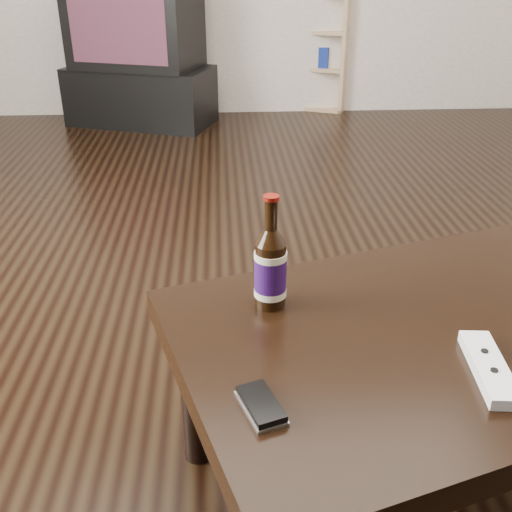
{
  "coord_description": "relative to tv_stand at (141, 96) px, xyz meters",
  "views": [
    {
      "loc": [
        -0.13,
        -1.64,
        1.12
      ],
      "look_at": [
        -0.06,
        -0.56,
        0.56
      ],
      "focal_mm": 42.0,
      "sensor_mm": 36.0,
      "label": 1
    }
  ],
  "objects": [
    {
      "name": "beer_bottle",
      "position": [
        0.65,
        -3.26,
        0.34
      ],
      "size": [
        0.07,
        0.07,
        0.25
      ],
      "rotation": [
        0.0,
        0.0,
        -0.07
      ],
      "color": "black",
      "rests_on": "coffee_table"
    },
    {
      "name": "remote",
      "position": [
        1.02,
        -3.52,
        0.26
      ],
      "size": [
        0.08,
        0.21,
        0.03
      ],
      "rotation": [
        0.0,
        0.0,
        -0.1
      ],
      "color": "white",
      "rests_on": "coffee_table"
    },
    {
      "name": "floor",
      "position": [
        0.68,
        -2.71,
        -0.2
      ],
      "size": [
        5.0,
        6.0,
        0.01
      ],
      "primitive_type": "cube",
      "color": "black",
      "rests_on": "ground"
    },
    {
      "name": "tv",
      "position": [
        -0.0,
        -0.0,
        0.51
      ],
      "size": [
        0.95,
        0.76,
        0.62
      ],
      "rotation": [
        0.0,
        0.0,
        -0.34
      ],
      "color": "black",
      "rests_on": "tv_stand"
    },
    {
      "name": "phone",
      "position": [
        0.61,
        -3.59,
        0.26
      ],
      "size": [
        0.09,
        0.12,
        0.02
      ],
      "rotation": [
        0.0,
        0.0,
        0.33
      ],
      "color": "#B8B8BA",
      "rests_on": "coffee_table"
    },
    {
      "name": "tv_stand",
      "position": [
        0.0,
        0.0,
        0.0
      ],
      "size": [
        1.09,
        0.79,
        0.39
      ],
      "primitive_type": "cube",
      "rotation": [
        0.0,
        0.0,
        -0.34
      ],
      "color": "black",
      "rests_on": "floor"
    },
    {
      "name": "coffee_table",
      "position": [
        1.05,
        -3.34,
        0.19
      ],
      "size": [
        1.34,
        1.02,
        0.45
      ],
      "rotation": [
        0.0,
        0.0,
        0.3
      ],
      "color": "black",
      "rests_on": "floor"
    },
    {
      "name": "bookshelf",
      "position": [
        1.25,
        0.45,
        0.4
      ],
      "size": [
        0.68,
        0.5,
        1.15
      ],
      "rotation": [
        0.0,
        0.0,
        -0.39
      ],
      "color": "#9F8752",
      "rests_on": "floor"
    }
  ]
}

